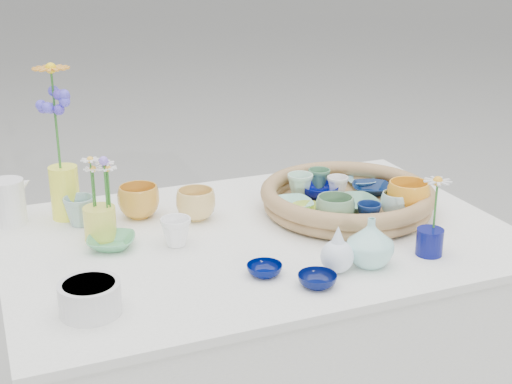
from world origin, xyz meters
name	(u,v)px	position (x,y,z in m)	size (l,w,h in m)	color
wicker_tray	(347,198)	(0.28, 0.05, 0.80)	(0.47, 0.47, 0.08)	brown
tray_ceramic_0	(320,191)	(0.24, 0.14, 0.80)	(0.11, 0.11, 0.03)	#040C76
tray_ceramic_1	(371,189)	(0.39, 0.11, 0.80)	(0.11, 0.11, 0.03)	#081B45
tray_ceramic_2	(408,198)	(0.40, -0.06, 0.83)	(0.11, 0.11, 0.09)	#FFA123
tray_ceramic_3	(353,205)	(0.28, 0.01, 0.80)	(0.13, 0.13, 0.03)	#548E71
tray_ceramic_4	(335,211)	(0.18, -0.06, 0.82)	(0.10, 0.10, 0.08)	#658F68
tray_ceramic_5	(292,205)	(0.13, 0.08, 0.80)	(0.11, 0.11, 0.03)	#88D1BB
tray_ceramic_6	(300,186)	(0.19, 0.16, 0.82)	(0.07, 0.07, 0.07)	silver
tray_ceramic_7	(338,186)	(0.29, 0.13, 0.81)	(0.06, 0.06, 0.06)	white
tray_ceramic_8	(361,182)	(0.40, 0.18, 0.79)	(0.08, 0.08, 0.02)	#8CD0E7
tray_ceramic_9	(369,214)	(0.26, -0.09, 0.81)	(0.06, 0.06, 0.06)	navy
tray_ceramic_10	(307,210)	(0.15, 0.03, 0.80)	(0.08, 0.08, 0.03)	#DEE352
tray_ceramic_11	(396,204)	(0.36, -0.06, 0.81)	(0.08, 0.08, 0.06)	silver
tray_ceramic_12	(319,179)	(0.27, 0.20, 0.81)	(0.06, 0.06, 0.06)	#447A55
loose_ceramic_0	(139,201)	(-0.25, 0.23, 0.81)	(0.11, 0.11, 0.09)	gold
loose_ceramic_1	(196,204)	(-0.12, 0.15, 0.81)	(0.10, 0.10, 0.08)	#E1BA6A
loose_ceramic_2	(111,242)	(-0.36, 0.05, 0.78)	(0.12, 0.12, 0.03)	#55A870
loose_ceramic_3	(176,232)	(-0.21, 0.01, 0.80)	(0.08, 0.08, 0.07)	white
loose_ceramic_4	(264,270)	(-0.08, -0.22, 0.78)	(0.08, 0.08, 0.02)	#00094A
loose_ceramic_5	(80,211)	(-0.41, 0.23, 0.80)	(0.08, 0.08, 0.08)	#8CB4AD
loose_ceramic_6	(317,280)	(0.01, -0.31, 0.78)	(0.08, 0.08, 0.03)	#030C42
fluted_bowl	(90,298)	(-0.46, -0.25, 0.80)	(0.13, 0.13, 0.07)	silver
bud_vase_paleblue	(338,248)	(0.08, -0.27, 0.82)	(0.08, 0.08, 0.12)	white
bud_vase_seafoam	(370,242)	(0.17, -0.26, 0.82)	(0.11, 0.11, 0.11)	#A1E2DA
bud_vase_cobalt	(430,242)	(0.33, -0.27, 0.80)	(0.06, 0.06, 0.06)	#080D5B
single_daisy	(436,205)	(0.34, -0.26, 0.89)	(0.08, 0.08, 0.14)	silver
tall_vase_yellow	(65,192)	(-0.44, 0.29, 0.84)	(0.08, 0.08, 0.14)	#F9FD3F
gerbera	(56,119)	(-0.44, 0.29, 1.04)	(0.11, 0.11, 0.28)	orange
hydrangea	(57,136)	(-0.44, 0.28, 1.00)	(0.07, 0.07, 0.24)	#4D3BCC
white_pitcher	(8,202)	(-0.58, 0.31, 0.82)	(0.13, 0.09, 0.12)	white
daisy_cup	(100,223)	(-0.38, 0.11, 0.81)	(0.08, 0.08, 0.09)	#E3DD4D
daisy_posy	(101,180)	(-0.37, 0.11, 0.92)	(0.08, 0.08, 0.14)	white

